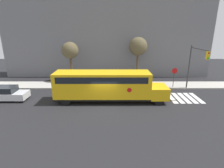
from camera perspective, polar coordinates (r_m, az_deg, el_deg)
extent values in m
plane|color=black|center=(17.63, -2.26, -6.93)|extent=(60.00, 60.00, 0.00)
cube|color=#B2ADA3|center=(23.69, -1.61, -0.36)|extent=(44.00, 3.00, 0.15)
cube|color=slate|center=(29.12, -1.31, 15.25)|extent=(32.00, 4.00, 12.50)
cube|color=white|center=(20.55, 19.06, -4.31)|extent=(0.50, 3.20, 0.01)
cube|color=white|center=(20.79, 20.89, -4.26)|extent=(0.50, 3.20, 0.01)
cube|color=white|center=(21.04, 22.67, -4.21)|extent=(0.50, 3.20, 0.01)
cube|color=white|center=(21.32, 24.42, -4.16)|extent=(0.50, 3.20, 0.01)
cube|color=white|center=(21.62, 26.11, -4.11)|extent=(0.50, 3.20, 0.01)
cube|color=yellow|center=(18.06, -2.94, -0.26)|extent=(9.69, 2.50, 2.69)
cube|color=yellow|center=(18.88, 14.89, -2.41)|extent=(1.85, 2.50, 1.22)
cube|color=black|center=(18.47, -2.88, -4.01)|extent=(9.69, 2.54, 0.16)
cube|color=black|center=(17.84, -2.98, 2.19)|extent=(8.92, 2.53, 0.64)
cylinder|color=red|center=(16.93, 5.88, -2.00)|extent=(0.44, 0.02, 0.44)
cylinder|color=black|center=(20.02, 13.76, -2.89)|extent=(1.00, 0.30, 1.00)
cylinder|color=black|center=(18.07, 15.30, -5.21)|extent=(1.00, 0.30, 1.00)
cylinder|color=black|center=(20.01, -13.22, -2.86)|extent=(1.00, 0.30, 1.00)
cylinder|color=black|center=(18.06, -14.75, -5.19)|extent=(1.00, 0.30, 1.00)
cube|color=silver|center=(21.74, -30.77, -3.11)|extent=(4.17, 1.72, 0.69)
cube|color=#1E2328|center=(21.68, -31.60, -1.47)|extent=(2.34, 1.58, 0.61)
cylinder|color=black|center=(21.75, -26.60, -3.16)|extent=(0.64, 0.22, 0.64)
cylinder|color=black|center=(20.53, -28.39, -4.56)|extent=(0.64, 0.22, 0.64)
cylinder|color=black|center=(23.12, -32.71, -2.96)|extent=(0.64, 0.22, 0.64)
cylinder|color=#38383A|center=(23.75, 19.67, 1.41)|extent=(0.07, 0.07, 2.33)
cylinder|color=red|center=(23.44, 19.98, 4.05)|extent=(0.70, 0.03, 0.70)
cylinder|color=#38383A|center=(23.75, 24.00, 4.85)|extent=(0.16, 0.16, 5.48)
cylinder|color=#38383A|center=(21.63, 26.85, 10.15)|extent=(0.10, 3.96, 0.10)
cube|color=yellow|center=(20.02, 29.01, 8.13)|extent=(0.28, 0.28, 0.80)
cylinder|color=red|center=(19.86, 29.32, 8.79)|extent=(0.18, 0.02, 0.18)
cylinder|color=#EAB214|center=(19.89, 29.21, 8.05)|extent=(0.18, 0.02, 0.18)
cylinder|color=green|center=(19.92, 29.10, 7.32)|extent=(0.18, 0.02, 0.18)
cylinder|color=brown|center=(25.93, -12.95, 4.92)|extent=(0.34, 0.34, 3.81)
sphere|color=brown|center=(25.53, -13.34, 10.65)|extent=(2.34, 2.34, 2.34)
cylinder|color=brown|center=(26.12, 8.44, 5.72)|extent=(0.31, 0.31, 4.22)
sphere|color=brown|center=(25.72, 8.73, 12.04)|extent=(2.61, 2.61, 2.61)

